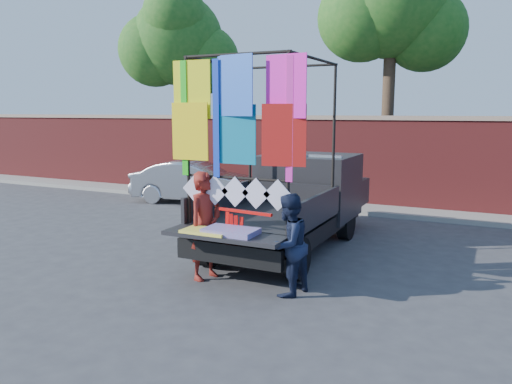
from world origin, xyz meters
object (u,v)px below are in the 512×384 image
at_px(pickup_truck, 299,200).
at_px(sedan, 195,182).
at_px(man, 288,245).
at_px(woman, 206,226).

distance_m(pickup_truck, sedan, 5.41).
bearing_deg(man, pickup_truck, -149.21).
distance_m(woman, man, 1.51).
relative_size(pickup_truck, woman, 3.22).
bearing_deg(pickup_truck, woman, -100.79).
height_order(sedan, man, man).
bearing_deg(pickup_truck, sedan, 146.39).
xyz_separation_m(sedan, man, (5.46, -5.94, 0.15)).
xyz_separation_m(pickup_truck, woman, (-0.54, -2.85, -0.02)).
distance_m(pickup_truck, woman, 2.90).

